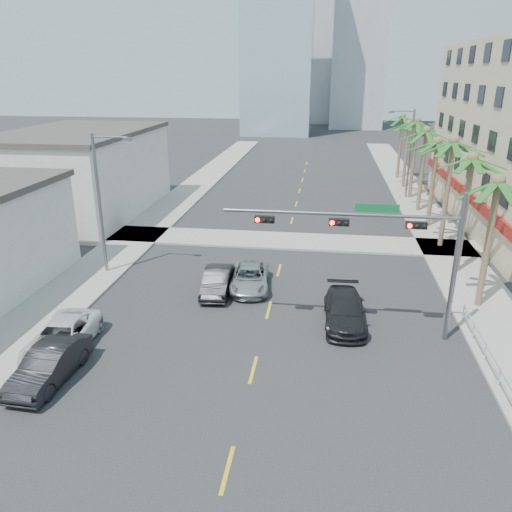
# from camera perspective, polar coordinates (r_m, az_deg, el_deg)

# --- Properties ---
(ground) EXTENTS (260.00, 260.00, 0.00)m
(ground) POSITION_cam_1_polar(r_m,az_deg,el_deg) (19.53, -2.10, -19.23)
(ground) COLOR #262628
(ground) RESTS_ON ground
(sidewalk_right) EXTENTS (4.00, 120.00, 0.15)m
(sidewalk_right) POSITION_cam_1_polar(r_m,az_deg,el_deg) (38.09, 21.53, -0.12)
(sidewalk_right) COLOR gray
(sidewalk_right) RESTS_ON ground
(sidewalk_left) EXTENTS (4.00, 120.00, 0.15)m
(sidewalk_left) POSITION_cam_1_polar(r_m,az_deg,el_deg) (39.78, -14.25, 1.54)
(sidewalk_left) COLOR gray
(sidewalk_left) RESTS_ON ground
(sidewalk_cross) EXTENTS (80.00, 4.00, 0.15)m
(sidewalk_cross) POSITION_cam_1_polar(r_m,az_deg,el_deg) (38.94, 3.50, 1.74)
(sidewalk_cross) COLOR gray
(sidewalk_cross) RESTS_ON ground
(building_left_far) EXTENTS (11.00, 18.00, 7.20)m
(building_left_far) POSITION_cam_1_polar(r_m,az_deg,el_deg) (49.06, -19.40, 8.77)
(building_left_far) COLOR beige
(building_left_far) RESTS_ON ground
(tower_far_left) EXTENTS (14.00, 14.00, 48.00)m
(tower_far_left) POSITION_cam_1_polar(r_m,az_deg,el_deg) (110.96, 2.63, 26.23)
(tower_far_left) COLOR #99B2C6
(tower_far_left) RESTS_ON ground
(tower_far_center) EXTENTS (16.00, 16.00, 42.00)m
(tower_far_center) POSITION_cam_1_polar(r_m,az_deg,el_deg) (140.21, 6.11, 23.67)
(tower_far_center) COLOR #ADADB2
(tower_far_center) RESTS_ON ground
(traffic_signal_mast) EXTENTS (11.12, 0.54, 7.20)m
(traffic_signal_mast) POSITION_cam_1_polar(r_m,az_deg,el_deg) (24.13, 14.79, 1.82)
(traffic_signal_mast) COLOR slate
(traffic_signal_mast) RESTS_ON ground
(palm_tree_0) EXTENTS (4.80, 4.80, 7.80)m
(palm_tree_0) POSITION_cam_1_polar(r_m,az_deg,el_deg) (28.74, 25.96, 7.54)
(palm_tree_0) COLOR brown
(palm_tree_0) RESTS_ON ground
(palm_tree_1) EXTENTS (4.80, 4.80, 8.16)m
(palm_tree_1) POSITION_cam_1_polar(r_m,az_deg,el_deg) (33.59, 23.51, 10.08)
(palm_tree_1) COLOR brown
(palm_tree_1) RESTS_ON ground
(palm_tree_2) EXTENTS (4.80, 4.80, 8.52)m
(palm_tree_2) POSITION_cam_1_polar(r_m,az_deg,el_deg) (38.54, 21.66, 11.96)
(palm_tree_2) COLOR brown
(palm_tree_2) RESTS_ON ground
(palm_tree_3) EXTENTS (4.80, 4.80, 7.80)m
(palm_tree_3) POSITION_cam_1_polar(r_m,az_deg,el_deg) (43.66, 20.05, 12.06)
(palm_tree_3) COLOR brown
(palm_tree_3) RESTS_ON ground
(palm_tree_4) EXTENTS (4.80, 4.80, 8.16)m
(palm_tree_4) POSITION_cam_1_polar(r_m,az_deg,el_deg) (48.69, 18.91, 13.33)
(palm_tree_4) COLOR brown
(palm_tree_4) RESTS_ON ground
(palm_tree_5) EXTENTS (4.80, 4.80, 8.52)m
(palm_tree_5) POSITION_cam_1_polar(r_m,az_deg,el_deg) (53.76, 17.98, 14.37)
(palm_tree_5) COLOR brown
(palm_tree_5) RESTS_ON ground
(palm_tree_6) EXTENTS (4.80, 4.80, 7.80)m
(palm_tree_6) POSITION_cam_1_polar(r_m,az_deg,el_deg) (58.94, 17.10, 14.21)
(palm_tree_6) COLOR brown
(palm_tree_6) RESTS_ON ground
(palm_tree_7) EXTENTS (4.80, 4.80, 8.16)m
(palm_tree_7) POSITION_cam_1_polar(r_m,az_deg,el_deg) (64.03, 16.45, 15.01)
(palm_tree_7) COLOR brown
(palm_tree_7) RESTS_ON ground
(streetlight_left) EXTENTS (2.55, 0.25, 9.00)m
(streetlight_left) POSITION_cam_1_polar(r_m,az_deg,el_deg) (32.77, -17.19, 6.38)
(streetlight_left) COLOR slate
(streetlight_left) RESTS_ON ground
(streetlight_right) EXTENTS (2.55, 0.25, 9.00)m
(streetlight_right) POSITION_cam_1_polar(r_m,az_deg,el_deg) (53.97, 17.03, 11.56)
(streetlight_right) COLOR slate
(streetlight_right) RESTS_ON ground
(guardrail) EXTENTS (0.08, 8.08, 1.00)m
(guardrail) POSITION_cam_1_polar(r_m,az_deg,el_deg) (25.07, 24.78, -9.74)
(guardrail) COLOR silver
(guardrail) RESTS_ON ground
(car_parked_mid) EXTENTS (1.81, 4.67, 1.52)m
(car_parked_mid) POSITION_cam_1_polar(r_m,az_deg,el_deg) (23.36, -22.53, -11.40)
(car_parked_mid) COLOR black
(car_parked_mid) RESTS_ON ground
(car_parked_far) EXTENTS (2.76, 5.34, 1.44)m
(car_parked_far) POSITION_cam_1_polar(r_m,az_deg,el_deg) (25.46, -21.30, -8.61)
(car_parked_far) COLOR white
(car_parked_far) RESTS_ON ground
(car_lane_left) EXTENTS (1.83, 4.48, 1.44)m
(car_lane_left) POSITION_cam_1_polar(r_m,az_deg,el_deg) (29.83, -4.49, -2.89)
(car_lane_left) COLOR black
(car_lane_left) RESTS_ON ground
(car_lane_center) EXTENTS (2.70, 5.06, 1.35)m
(car_lane_center) POSITION_cam_1_polar(r_m,az_deg,el_deg) (30.35, -0.72, -2.50)
(car_lane_center) COLOR #B5B5BA
(car_lane_center) RESTS_ON ground
(car_lane_right) EXTENTS (2.24, 5.18, 1.48)m
(car_lane_right) POSITION_cam_1_polar(r_m,az_deg,el_deg) (26.57, 10.10, -6.14)
(car_lane_right) COLOR black
(car_lane_right) RESTS_ON ground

